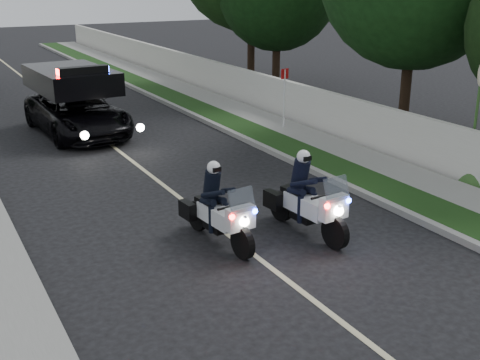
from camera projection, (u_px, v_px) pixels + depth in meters
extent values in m
plane|color=black|center=(234.00, 239.00, 12.64)|extent=(120.00, 120.00, 0.00)
cube|color=gray|center=(204.00, 120.00, 22.76)|extent=(0.20, 60.00, 0.15)
cube|color=#193814|center=(220.00, 118.00, 23.08)|extent=(1.20, 60.00, 0.16)
cube|color=gray|center=(249.00, 114.00, 23.68)|extent=(1.40, 60.00, 0.16)
cube|color=beige|center=(271.00, 95.00, 23.92)|extent=(0.22, 60.00, 1.50)
cube|color=#BFB78C|center=(98.00, 135.00, 20.91)|extent=(0.12, 50.00, 0.01)
imported|color=black|center=(79.00, 134.00, 21.05)|extent=(2.86, 5.61, 2.66)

